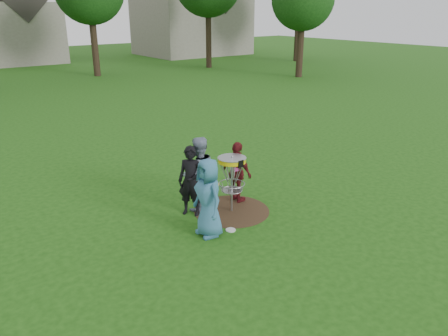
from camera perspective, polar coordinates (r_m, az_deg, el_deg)
ground at (r=10.45m, az=1.00°, el=-5.60°), size 100.00×100.00×0.00m
dirt_patch at (r=10.45m, az=1.00°, el=-5.59°), size 1.80×1.80×0.01m
player_blue at (r=9.06m, az=-2.06°, el=-3.91°), size 0.59×0.87×1.70m
player_black at (r=10.00m, az=-4.35°, el=-1.72°), size 0.68×0.72×1.65m
player_grey at (r=10.21m, az=-3.35°, el=-0.80°), size 0.89×0.70×1.79m
player_maroon at (r=10.67m, az=1.73°, el=-0.57°), size 0.47×0.94×1.54m
disc_on_grass at (r=9.58m, az=0.87°, el=-8.09°), size 0.22×0.22×0.02m
disc_golf_basket at (r=10.05m, az=1.04°, el=-0.37°), size 0.66×0.67×1.38m
held_discs at (r=9.90m, az=-1.10°, el=-0.66°), size 1.31×1.05×0.17m
house_row at (r=41.81m, az=-23.82°, el=18.05°), size 44.50×10.65×11.62m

